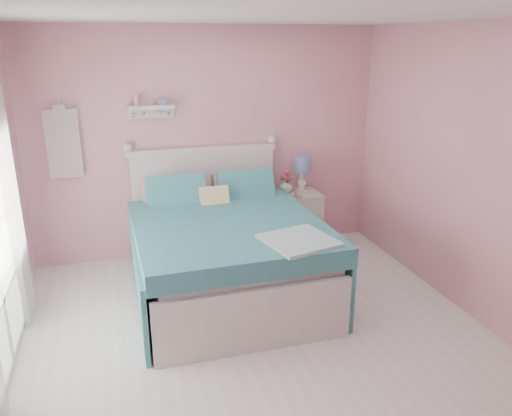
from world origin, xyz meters
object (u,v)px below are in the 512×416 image
bed (225,252)px  vase (286,185)px  teacup (298,194)px  table_lamp (302,167)px  nightstand (297,220)px

bed → vase: (0.96, 0.90, 0.37)m
bed → teacup: (1.02, 0.67, 0.33)m
vase → teacup: bearing=-74.9°
vase → bed: bearing=-136.9°
table_lamp → teacup: table_lamp is taller
bed → nightstand: 1.38m
teacup → nightstand: bearing=67.4°
bed → table_lamp: bearing=36.7°
bed → vase: size_ratio=13.94×
teacup → table_lamp: bearing=59.4°
bed → table_lamp: bed is taller
nightstand → teacup: bearing=-112.6°
nightstand → teacup: 0.43m
table_lamp → nightstand: bearing=-138.9°
bed → teacup: size_ratio=23.84×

